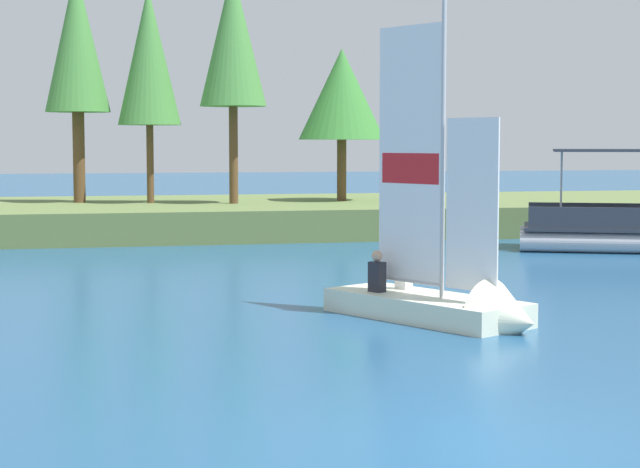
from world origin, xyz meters
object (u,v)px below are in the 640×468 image
(shoreline_tree_centre, at_px, (149,57))
(pontoon_boat, at_px, (622,226))
(sailboat, at_px, (455,299))
(shoreline_tree_midleft, at_px, (77,42))
(shoreline_tree_midright, at_px, (233,38))
(shoreline_tree_right, at_px, (342,95))

(shoreline_tree_centre, relative_size, pontoon_boat, 1.18)
(pontoon_boat, bearing_deg, sailboat, -105.83)
(shoreline_tree_midleft, relative_size, shoreline_tree_centre, 1.09)
(shoreline_tree_midleft, height_order, pontoon_boat, shoreline_tree_midleft)
(shoreline_tree_centre, distance_m, shoreline_tree_midright, 2.97)
(shoreline_tree_midleft, xyz_separation_m, pontoon_boat, (15.27, -10.14, -5.84))
(shoreline_tree_centre, xyz_separation_m, shoreline_tree_midright, (2.77, -0.88, 0.59))
(shoreline_tree_midleft, xyz_separation_m, shoreline_tree_midright, (5.17, -1.73, 0.08))
(shoreline_tree_midright, xyz_separation_m, shoreline_tree_right, (4.03, 0.94, -1.82))
(shoreline_tree_centre, bearing_deg, pontoon_boat, -35.84)
(shoreline_tree_midleft, bearing_deg, shoreline_tree_right, -4.87)
(shoreline_tree_midleft, height_order, sailboat, shoreline_tree_midleft)
(shoreline_tree_right, relative_size, sailboat, 0.91)
(shoreline_tree_right, distance_m, sailboat, 21.13)
(shoreline_tree_midleft, distance_m, pontoon_boat, 19.24)
(shoreline_tree_right, xyz_separation_m, sailboat, (-2.90, -20.46, -4.37))
(shoreline_tree_midright, distance_m, sailboat, 20.51)
(pontoon_boat, bearing_deg, shoreline_tree_centre, 167.23)
(shoreline_tree_midleft, relative_size, shoreline_tree_right, 1.49)
(shoreline_tree_centre, distance_m, shoreline_tree_right, 6.92)
(shoreline_tree_right, bearing_deg, shoreline_tree_centre, -179.50)
(sailboat, bearing_deg, pontoon_boat, 112.42)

